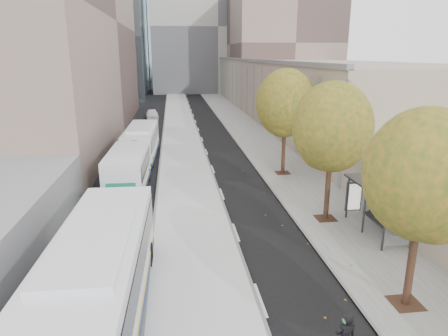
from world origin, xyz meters
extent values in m
cube|color=silver|center=(-3.88, 35.00, 0.07)|extent=(4.25, 150.00, 0.15)
cube|color=gray|center=(4.12, 35.00, 0.04)|extent=(4.75, 150.00, 0.08)
cube|color=tan|center=(15.50, 64.00, 4.00)|extent=(18.00, 92.00, 8.00)
cube|color=gray|center=(-22.50, 41.00, 12.50)|extent=(24.00, 46.00, 25.00)
cube|color=#A9A59C|center=(6.00, 96.00, 15.00)|extent=(30.00, 18.00, 30.00)
cube|color=#383A3F|center=(5.50, 11.00, 2.56)|extent=(1.90, 4.40, 0.10)
cylinder|color=#383A3F|center=(4.80, 9.00, 1.28)|extent=(0.10, 0.10, 2.40)
cube|color=silver|center=(6.22, 11.00, 1.33)|extent=(0.04, 4.00, 2.10)
cylinder|color=#301C15|center=(3.60, 5.00, 1.63)|extent=(0.28, 0.28, 3.11)
sphere|color=#2E5116|center=(3.60, 5.00, 5.05)|extent=(4.00, 4.00, 4.00)
cylinder|color=#301C15|center=(3.60, 13.00, 1.70)|extent=(0.28, 0.28, 3.24)
sphere|color=#2E5116|center=(3.60, 13.00, 5.26)|extent=(4.20, 4.20, 4.20)
cylinder|color=#301C15|center=(3.60, 22.00, 1.77)|extent=(0.28, 0.28, 3.38)
sphere|color=#2E5116|center=(3.60, 22.00, 5.48)|extent=(4.40, 4.40, 4.40)
cube|color=white|center=(-7.65, 24.55, 1.38)|extent=(2.92, 16.66, 2.76)
cube|color=black|center=(-7.65, 24.55, 1.89)|extent=(2.95, 15.99, 0.96)
cube|color=#16795A|center=(-7.65, 16.28, 1.06)|extent=(1.75, 0.11, 1.07)
sphere|color=#4C8D51|center=(-0.19, 1.93, 2.01)|extent=(0.27, 0.27, 0.27)
imported|color=white|center=(-7.66, 50.97, 0.71)|extent=(2.01, 4.27, 1.41)
camera|label=1|loc=(-4.68, -6.84, 8.93)|focal=32.00mm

